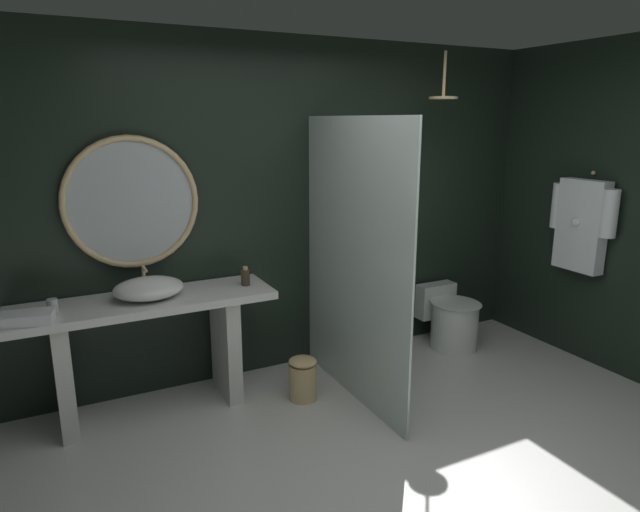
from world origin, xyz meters
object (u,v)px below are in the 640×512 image
object	(u,v)px
vessel_sink	(149,288)
round_wall_mirror	(132,203)
soap_dispenser	(245,277)
toilet	(451,320)
waste_bin	(303,378)
hanging_bathrobe	(582,221)
rain_shower_head	(443,94)
tumbler_cup	(52,306)
folded_hand_towel	(27,318)

from	to	relation	value
vessel_sink	round_wall_mirror	size ratio (longest dim) A/B	0.51
soap_dispenser	toilet	size ratio (longest dim) A/B	0.24
toilet	waste_bin	size ratio (longest dim) A/B	1.80
vessel_sink	waste_bin	xyz separation A→B (m)	(0.98, -0.33, -0.73)
soap_dispenser	toilet	world-z (taller)	soap_dispenser
round_wall_mirror	soap_dispenser	bearing A→B (deg)	-19.47
hanging_bathrobe	rain_shower_head	bearing A→B (deg)	148.18
vessel_sink	soap_dispenser	world-z (taller)	vessel_sink
tumbler_cup	rain_shower_head	world-z (taller)	rain_shower_head
round_wall_mirror	tumbler_cup	bearing A→B (deg)	-154.60
rain_shower_head	soap_dispenser	bearing A→B (deg)	177.38
tumbler_cup	hanging_bathrobe	bearing A→B (deg)	-9.77
vessel_sink	tumbler_cup	distance (m)	0.59
soap_dispenser	waste_bin	bearing A→B (deg)	-46.91
soap_dispenser	folded_hand_towel	distance (m)	1.41
soap_dispenser	toilet	distance (m)	2.00
waste_bin	toilet	bearing A→B (deg)	10.01
tumbler_cup	round_wall_mirror	bearing A→B (deg)	25.40
rain_shower_head	toilet	size ratio (longest dim) A/B	0.62
waste_bin	folded_hand_towel	distance (m)	1.84
rain_shower_head	waste_bin	xyz separation A→B (m)	(-1.35, -0.25, -2.02)
rain_shower_head	toilet	bearing A→B (deg)	8.15
soap_dispenser	hanging_bathrobe	distance (m)	2.74
hanging_bathrobe	waste_bin	size ratio (longest dim) A/B	2.51
tumbler_cup	round_wall_mirror	distance (m)	0.84
rain_shower_head	waste_bin	bearing A→B (deg)	-169.66
rain_shower_head	toilet	xyz separation A→B (m)	(0.25, 0.04, -1.93)
tumbler_cup	toilet	world-z (taller)	tumbler_cup
toilet	hanging_bathrobe	bearing A→B (deg)	-41.16
toilet	waste_bin	bearing A→B (deg)	-169.99
tumbler_cup	folded_hand_towel	bearing A→B (deg)	-136.50
soap_dispenser	toilet	xyz separation A→B (m)	(1.89, -0.04, -0.64)
round_wall_mirror	folded_hand_towel	bearing A→B (deg)	-150.31
vessel_sink	waste_bin	distance (m)	1.26
tumbler_cup	round_wall_mirror	size ratio (longest dim) A/B	0.10
soap_dispenser	hanging_bathrobe	size ratio (longest dim) A/B	0.17
tumbler_cup	soap_dispenser	bearing A→B (deg)	0.69
vessel_sink	hanging_bathrobe	size ratio (longest dim) A/B	0.57
vessel_sink	folded_hand_towel	distance (m)	0.74
folded_hand_towel	vessel_sink	bearing A→B (deg)	12.04
waste_bin	tumbler_cup	bearing A→B (deg)	168.90
rain_shower_head	folded_hand_towel	bearing A→B (deg)	-178.64
folded_hand_towel	toilet	bearing A→B (deg)	1.87
waste_bin	hanging_bathrobe	bearing A→B (deg)	-8.88
hanging_bathrobe	soap_dispenser	bearing A→B (deg)	165.40
hanging_bathrobe	waste_bin	distance (m)	2.57
waste_bin	rain_shower_head	bearing A→B (deg)	10.34
vessel_sink	round_wall_mirror	distance (m)	0.60
tumbler_cup	hanging_bathrobe	xyz separation A→B (m)	(3.89, -0.67, 0.32)
rain_shower_head	toilet	world-z (taller)	rain_shower_head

